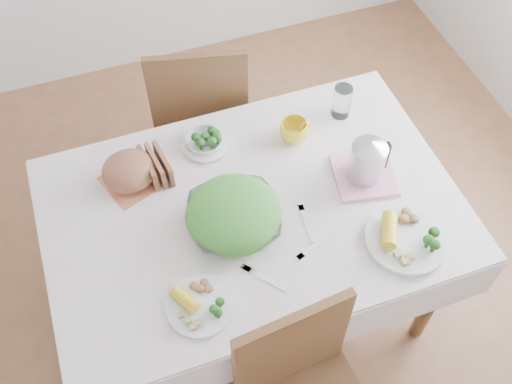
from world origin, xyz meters
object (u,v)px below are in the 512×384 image
object	(u,v)px
dinner_plate_right	(406,239)
salad_bowl	(234,218)
dining_table	(253,260)
dinner_plate_left	(200,306)
electric_kettle	(368,156)
chair_far	(201,110)
yellow_mug	(294,131)

from	to	relation	value
dinner_plate_right	salad_bowl	bearing A→B (deg)	153.63
dining_table	dinner_plate_left	size ratio (longest dim) A/B	6.22
dinner_plate_left	dining_table	bearing A→B (deg)	47.39
dining_table	electric_kettle	distance (m)	0.67
salad_bowl	dinner_plate_right	xyz separation A→B (m)	(0.54, -0.27, -0.03)
salad_bowl	dinner_plate_right	distance (m)	0.60
electric_kettle	chair_far	bearing A→B (deg)	134.75
salad_bowl	dinner_plate_left	xyz separation A→B (m)	(-0.21, -0.27, -0.03)
dinner_plate_right	electric_kettle	size ratio (longest dim) A/B	1.58
dining_table	dinner_plate_left	xyz separation A→B (m)	(-0.29, -0.32, 0.40)
chair_far	yellow_mug	world-z (taller)	chair_far
salad_bowl	yellow_mug	world-z (taller)	yellow_mug
dining_table	dinner_plate_left	bearing A→B (deg)	-132.61
salad_bowl	dinner_plate_left	bearing A→B (deg)	-127.37
electric_kettle	yellow_mug	bearing A→B (deg)	141.82
dinner_plate_left	dinner_plate_right	xyz separation A→B (m)	(0.75, 0.00, 0.00)
dining_table	dinner_plate_right	bearing A→B (deg)	-34.84
yellow_mug	electric_kettle	distance (m)	0.33
chair_far	electric_kettle	distance (m)	1.01
dinner_plate_left	electric_kettle	xyz separation A→B (m)	(0.73, 0.31, 0.11)
salad_bowl	chair_far	bearing A→B (deg)	82.65
salad_bowl	dinner_plate_right	size ratio (longest dim) A/B	1.09
salad_bowl	yellow_mug	distance (m)	0.46
yellow_mug	salad_bowl	bearing A→B (deg)	-138.70
dining_table	chair_far	size ratio (longest dim) A/B	1.44
dining_table	salad_bowl	size ratio (longest dim) A/B	4.39
dinner_plate_left	electric_kettle	size ratio (longest dim) A/B	1.22
chair_far	dinner_plate_left	size ratio (longest dim) A/B	4.33
yellow_mug	electric_kettle	bearing A→B (deg)	-56.10
salad_bowl	yellow_mug	xyz separation A→B (m)	(0.35, 0.31, 0.00)
dinner_plate_right	chair_far	bearing A→B (deg)	110.79
dining_table	electric_kettle	bearing A→B (deg)	-1.12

